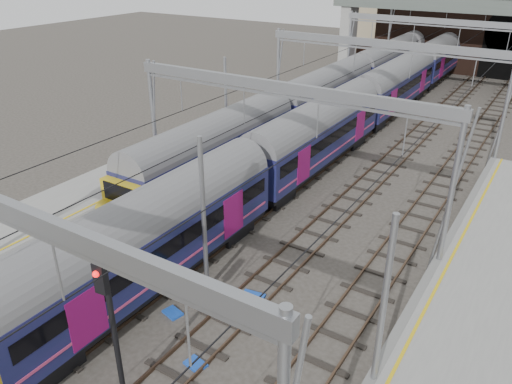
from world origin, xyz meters
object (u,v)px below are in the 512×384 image
Objects in this scene: signal_near_centre at (111,320)px; train_second at (359,77)px; train_main at (361,106)px; relay_cabinet at (89,226)px.

train_second is at bearing 94.69° from signal_near_centre.
train_main reaches higher than train_second.
relay_cabinet is (-1.80, -31.26, -1.84)m from train_second.
train_second is 11.26× the size of signal_near_centre.
signal_near_centre is 4.87× the size of relay_cabinet.
relay_cabinet is at bearing 137.95° from signal_near_centre.
signal_near_centre is at bearing -83.22° from train_main.
train_second is 54.84× the size of relay_cabinet.
signal_near_centre reaches higher than train_main.
train_main reaches higher than relay_cabinet.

